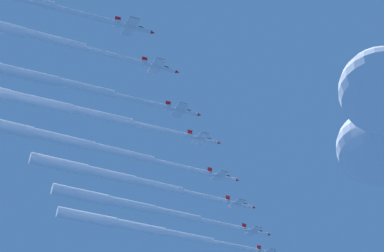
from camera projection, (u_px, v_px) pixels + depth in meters
The scene contains 6 objects.
jet_lead at pixel (134, 227), 257.03m from camera, with size 72.12×34.43×4.29m.
jet_port_inner at pixel (126, 204), 246.05m from camera, with size 67.03×31.15×4.30m.
jet_starboard_inner at pixel (106, 175), 235.72m from camera, with size 66.02×30.50×4.41m.
jet_port_mid at pixel (56, 138), 222.97m from camera, with size 76.24×34.66×4.42m.
jet_starboard_mid at pixel (33, 101), 214.79m from camera, with size 73.63×35.26×4.35m.
jet_port_outer at pixel (23, 74), 203.94m from camera, with size 65.66×32.06×4.30m.
Camera 1 is at (108.70, 120.68, 0.83)m, focal length 75.44 mm.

